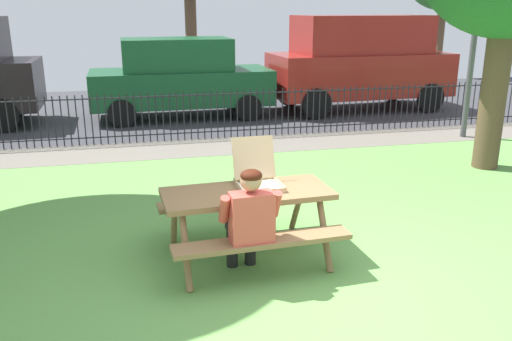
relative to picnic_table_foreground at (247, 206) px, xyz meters
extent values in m
cube|color=#66A14C|center=(0.50, 0.33, -0.61)|extent=(28.00, 10.53, 0.02)
cube|color=slate|center=(0.50, 4.89, -0.60)|extent=(28.00, 1.40, 0.01)
cube|color=#38383D|center=(0.50, 9.42, -0.60)|extent=(28.00, 7.64, 0.01)
cube|color=olive|center=(0.00, 0.00, 0.14)|extent=(1.84, 0.85, 0.06)
cube|color=olive|center=(0.03, -0.60, -0.16)|extent=(1.81, 0.38, 0.05)
cube|color=olive|center=(-0.03, 0.60, -0.16)|extent=(1.81, 0.38, 0.05)
cylinder|color=olive|center=(-0.71, -0.45, -0.24)|extent=(0.09, 0.44, 0.74)
cylinder|color=olive|center=(-0.76, 0.37, -0.24)|extent=(0.09, 0.44, 0.74)
cylinder|color=olive|center=(0.76, -0.37, -0.24)|extent=(0.09, 0.44, 0.74)
cylinder|color=olive|center=(0.71, 0.45, -0.24)|extent=(0.09, 0.44, 0.74)
cube|color=tan|center=(0.15, 0.07, 0.18)|extent=(0.48, 0.48, 0.01)
cube|color=silver|center=(0.15, 0.07, 0.19)|extent=(0.45, 0.45, 0.00)
cube|color=tan|center=(0.16, -0.16, 0.21)|extent=(0.47, 0.02, 0.04)
cube|color=tan|center=(0.15, 0.30, 0.21)|extent=(0.47, 0.02, 0.04)
cube|color=tan|center=(-0.08, 0.06, 0.21)|extent=(0.02, 0.47, 0.04)
cube|color=tan|center=(0.38, 0.08, 0.21)|extent=(0.02, 0.47, 0.04)
cube|color=tan|center=(0.15, 0.32, 0.45)|extent=(0.48, 0.19, 0.45)
cylinder|color=black|center=(-0.20, -0.19, -0.38)|extent=(0.12, 0.12, 0.44)
cylinder|color=black|center=(-0.19, -0.40, -0.13)|extent=(0.17, 0.43, 0.15)
cylinder|color=black|center=(0.00, -0.18, -0.38)|extent=(0.12, 0.12, 0.44)
cylinder|color=black|center=(0.01, -0.39, -0.13)|extent=(0.17, 0.43, 0.15)
cube|color=#CC4C3F|center=(-0.08, -0.61, 0.10)|extent=(0.43, 0.24, 0.52)
cylinder|color=#CC4C3F|center=(-0.34, -0.57, 0.21)|extent=(0.10, 0.21, 0.31)
cylinder|color=#CC4C3F|center=(0.17, -0.54, 0.21)|extent=(0.10, 0.21, 0.31)
sphere|color=tan|center=(-0.08, -0.59, 0.48)|extent=(0.21, 0.21, 0.21)
ellipsoid|color=#3F160A|center=(-0.08, -0.60, 0.53)|extent=(0.21, 0.20, 0.12)
cylinder|color=black|center=(0.50, 5.59, 0.33)|extent=(21.90, 0.03, 0.03)
cylinder|color=black|center=(0.50, 5.59, -0.45)|extent=(21.90, 0.03, 0.03)
cylinder|color=black|center=(-3.64, 5.59, -0.09)|extent=(0.02, 0.02, 1.01)
cylinder|color=black|center=(-3.50, 5.59, -0.09)|extent=(0.02, 0.02, 1.01)
cylinder|color=black|center=(-3.36, 5.59, -0.09)|extent=(0.02, 0.02, 1.01)
cylinder|color=black|center=(-3.22, 5.59, -0.09)|extent=(0.02, 0.02, 1.01)
cylinder|color=black|center=(-3.08, 5.59, -0.09)|extent=(0.02, 0.02, 1.01)
cylinder|color=black|center=(-2.94, 5.59, -0.09)|extent=(0.02, 0.02, 1.01)
cylinder|color=black|center=(-2.80, 5.59, -0.09)|extent=(0.02, 0.02, 1.01)
cylinder|color=black|center=(-2.66, 5.59, -0.09)|extent=(0.02, 0.02, 1.01)
cylinder|color=black|center=(-2.52, 5.59, -0.09)|extent=(0.02, 0.02, 1.01)
cylinder|color=black|center=(-2.38, 5.59, -0.09)|extent=(0.02, 0.02, 1.01)
cylinder|color=black|center=(-2.24, 5.59, -0.09)|extent=(0.02, 0.02, 1.01)
cylinder|color=black|center=(-2.10, 5.59, -0.09)|extent=(0.02, 0.02, 1.01)
cylinder|color=black|center=(-1.96, 5.59, -0.09)|extent=(0.02, 0.02, 1.01)
cylinder|color=black|center=(-1.82, 5.59, -0.09)|extent=(0.02, 0.02, 1.01)
cylinder|color=black|center=(-1.68, 5.59, -0.09)|extent=(0.02, 0.02, 1.01)
cylinder|color=black|center=(-1.54, 5.59, -0.09)|extent=(0.02, 0.02, 1.01)
cylinder|color=black|center=(-1.40, 5.59, -0.09)|extent=(0.02, 0.02, 1.01)
cylinder|color=black|center=(-1.26, 5.59, -0.09)|extent=(0.02, 0.02, 1.01)
cylinder|color=black|center=(-1.12, 5.59, -0.09)|extent=(0.02, 0.02, 1.01)
cylinder|color=black|center=(-0.98, 5.59, -0.09)|extent=(0.02, 0.02, 1.01)
cylinder|color=black|center=(-0.84, 5.59, -0.09)|extent=(0.02, 0.02, 1.01)
cylinder|color=black|center=(-0.70, 5.59, -0.09)|extent=(0.02, 0.02, 1.01)
cylinder|color=black|center=(-0.56, 5.59, -0.09)|extent=(0.02, 0.02, 1.01)
cylinder|color=black|center=(-0.42, 5.59, -0.09)|extent=(0.02, 0.02, 1.01)
cylinder|color=black|center=(-0.28, 5.59, -0.09)|extent=(0.02, 0.02, 1.01)
cylinder|color=black|center=(-0.13, 5.59, -0.09)|extent=(0.02, 0.02, 1.01)
cylinder|color=black|center=(0.01, 5.59, -0.09)|extent=(0.02, 0.02, 1.01)
cylinder|color=black|center=(0.15, 5.59, -0.09)|extent=(0.02, 0.02, 1.01)
cylinder|color=black|center=(0.29, 5.59, -0.09)|extent=(0.02, 0.02, 1.01)
cylinder|color=black|center=(0.43, 5.59, -0.09)|extent=(0.02, 0.02, 1.01)
cylinder|color=black|center=(0.57, 5.59, -0.09)|extent=(0.02, 0.02, 1.01)
cylinder|color=black|center=(0.71, 5.59, -0.09)|extent=(0.02, 0.02, 1.01)
cylinder|color=black|center=(0.85, 5.59, -0.09)|extent=(0.02, 0.02, 1.01)
cylinder|color=black|center=(0.99, 5.59, -0.09)|extent=(0.02, 0.02, 1.01)
cylinder|color=black|center=(1.13, 5.59, -0.09)|extent=(0.02, 0.02, 1.01)
cylinder|color=black|center=(1.27, 5.59, -0.09)|extent=(0.02, 0.02, 1.01)
cylinder|color=black|center=(1.41, 5.59, -0.09)|extent=(0.02, 0.02, 1.01)
cylinder|color=black|center=(1.55, 5.59, -0.09)|extent=(0.02, 0.02, 1.01)
cylinder|color=black|center=(1.69, 5.59, -0.09)|extent=(0.02, 0.02, 1.01)
cylinder|color=black|center=(1.83, 5.59, -0.09)|extent=(0.02, 0.02, 1.01)
cylinder|color=black|center=(1.97, 5.59, -0.09)|extent=(0.02, 0.02, 1.01)
cylinder|color=black|center=(2.11, 5.59, -0.09)|extent=(0.02, 0.02, 1.01)
cylinder|color=black|center=(2.25, 5.59, -0.09)|extent=(0.02, 0.02, 1.01)
cylinder|color=black|center=(2.39, 5.59, -0.09)|extent=(0.02, 0.02, 1.01)
cylinder|color=black|center=(2.53, 5.59, -0.09)|extent=(0.02, 0.02, 1.01)
cylinder|color=black|center=(2.67, 5.59, -0.09)|extent=(0.02, 0.02, 1.01)
cylinder|color=black|center=(2.81, 5.59, -0.09)|extent=(0.02, 0.02, 1.01)
cylinder|color=black|center=(2.95, 5.59, -0.09)|extent=(0.02, 0.02, 1.01)
cylinder|color=black|center=(3.09, 5.59, -0.09)|extent=(0.02, 0.02, 1.01)
cylinder|color=black|center=(3.23, 5.59, -0.09)|extent=(0.02, 0.02, 1.01)
cylinder|color=black|center=(3.37, 5.59, -0.09)|extent=(0.02, 0.02, 1.01)
cylinder|color=black|center=(3.52, 5.59, -0.09)|extent=(0.02, 0.02, 1.01)
cylinder|color=black|center=(3.66, 5.59, -0.09)|extent=(0.02, 0.02, 1.01)
cylinder|color=black|center=(3.80, 5.59, -0.09)|extent=(0.02, 0.02, 1.01)
cylinder|color=black|center=(3.94, 5.59, -0.09)|extent=(0.02, 0.02, 1.01)
cylinder|color=black|center=(4.08, 5.59, -0.09)|extent=(0.02, 0.02, 1.01)
cylinder|color=black|center=(4.22, 5.59, -0.09)|extent=(0.02, 0.02, 1.01)
cylinder|color=black|center=(4.36, 5.59, -0.09)|extent=(0.02, 0.02, 1.01)
cylinder|color=black|center=(4.50, 5.59, -0.09)|extent=(0.02, 0.02, 1.01)
cylinder|color=black|center=(4.64, 5.59, -0.09)|extent=(0.02, 0.02, 1.01)
cylinder|color=black|center=(4.78, 5.59, -0.09)|extent=(0.02, 0.02, 1.01)
cylinder|color=black|center=(4.92, 5.59, -0.09)|extent=(0.02, 0.02, 1.01)
cylinder|color=black|center=(5.06, 5.59, -0.09)|extent=(0.02, 0.02, 1.01)
cylinder|color=black|center=(5.20, 5.59, -0.09)|extent=(0.02, 0.02, 1.01)
cylinder|color=black|center=(5.34, 5.59, -0.09)|extent=(0.02, 0.02, 1.01)
cylinder|color=black|center=(5.48, 5.59, -0.09)|extent=(0.02, 0.02, 1.01)
cylinder|color=black|center=(5.62, 5.59, -0.09)|extent=(0.02, 0.02, 1.01)
cylinder|color=black|center=(5.76, 5.59, -0.09)|extent=(0.02, 0.02, 1.01)
cylinder|color=black|center=(5.90, 5.59, -0.09)|extent=(0.02, 0.02, 1.01)
cylinder|color=black|center=(6.04, 5.59, -0.09)|extent=(0.02, 0.02, 1.01)
cylinder|color=black|center=(6.18, 5.59, -0.09)|extent=(0.02, 0.02, 1.01)
cylinder|color=black|center=(6.32, 5.59, -0.09)|extent=(0.02, 0.02, 1.01)
cylinder|color=black|center=(6.46, 5.59, -0.09)|extent=(0.02, 0.02, 1.01)
cylinder|color=black|center=(6.60, 5.59, -0.09)|extent=(0.02, 0.02, 1.01)
cylinder|color=black|center=(6.74, 5.59, -0.09)|extent=(0.02, 0.02, 1.01)
cylinder|color=black|center=(6.88, 5.59, -0.09)|extent=(0.02, 0.02, 1.01)
cylinder|color=black|center=(7.02, 5.59, -0.09)|extent=(0.02, 0.02, 1.01)
cylinder|color=black|center=(7.16, 5.59, -0.09)|extent=(0.02, 0.02, 1.01)
cylinder|color=black|center=(7.31, 5.59, -0.09)|extent=(0.02, 0.02, 1.01)
cylinder|color=black|center=(7.45, 5.59, -0.09)|extent=(0.02, 0.02, 1.01)
cylinder|color=black|center=(7.59, 5.59, -0.09)|extent=(0.02, 0.02, 1.01)
cylinder|color=#4C4C51|center=(5.70, 4.56, 1.16)|extent=(0.12, 0.12, 3.52)
cylinder|color=brown|center=(4.74, 2.47, 0.59)|extent=(0.42, 0.42, 2.37)
cylinder|color=black|center=(-3.98, 7.14, -0.22)|extent=(0.76, 0.13, 0.76)
cylinder|color=black|center=(-4.03, 9.10, -0.22)|extent=(0.76, 0.13, 0.76)
cube|color=#154B29|center=(0.07, 8.08, 0.16)|extent=(4.44, 1.89, 0.84)
cube|color=#154B29|center=(-0.03, 8.07, 0.96)|extent=(2.63, 1.64, 0.76)
cube|color=#262D38|center=(0.91, 8.09, 0.96)|extent=(0.07, 1.53, 0.65)
cylinder|color=black|center=(1.58, 7.21, -0.28)|extent=(0.64, 0.12, 0.64)
cylinder|color=black|center=(1.54, 9.01, -0.28)|extent=(0.64, 0.12, 0.64)
cylinder|color=black|center=(-1.41, 7.15, -0.28)|extent=(0.64, 0.12, 0.64)
cylinder|color=black|center=(-1.45, 8.94, -0.28)|extent=(0.64, 0.12, 0.64)
cube|color=maroon|center=(4.80, 8.08, 0.35)|extent=(4.79, 2.19, 1.10)
cube|color=maroon|center=(4.80, 8.08, 1.38)|extent=(3.48, 1.89, 0.96)
cube|color=#262D38|center=(5.90, 8.13, 1.38)|extent=(0.12, 1.67, 0.82)
cylinder|color=black|center=(6.44, 7.18, -0.22)|extent=(0.76, 0.15, 0.76)
cylinder|color=black|center=(6.34, 9.13, -0.22)|extent=(0.76, 0.15, 0.76)
cylinder|color=black|center=(3.25, 7.02, -0.22)|extent=(0.76, 0.15, 0.76)
cylinder|color=black|center=(3.15, 8.98, -0.22)|extent=(0.76, 0.15, 0.76)
cylinder|color=brown|center=(1.09, 14.83, 1.06)|extent=(0.42, 0.42, 3.32)
cylinder|color=brown|center=(11.24, 14.83, 0.79)|extent=(0.34, 0.34, 2.77)
camera|label=1|loc=(-1.11, -5.25, 2.05)|focal=37.29mm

